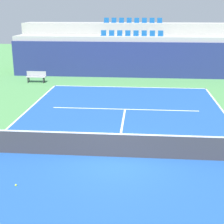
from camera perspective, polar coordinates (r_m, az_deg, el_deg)
name	(u,v)px	position (r m, az deg, el deg)	size (l,w,h in m)	color
ground_plane	(117,157)	(13.28, 0.81, -7.56)	(80.00, 80.00, 0.00)	#4C8C4C
court_surface	(117,157)	(13.28, 0.81, -7.54)	(11.00, 24.00, 0.01)	#1E4C99
baseline_far	(129,87)	(24.62, 2.85, 4.19)	(11.00, 0.10, 0.00)	white
service_line_far	(125,109)	(19.26, 2.20, 0.47)	(8.26, 0.10, 0.00)	white
centre_service_line	(122,129)	(16.23, 1.64, -2.79)	(0.10, 6.40, 0.00)	white
back_wall	(131,60)	(27.90, 3.19, 8.70)	(19.60, 0.30, 2.86)	navy
stands_tier_lower	(131,55)	(29.21, 3.28, 9.45)	(19.60, 2.40, 3.23)	#9E9E99
stands_tier_upper	(132,47)	(31.53, 3.44, 10.90)	(19.60, 2.40, 4.18)	#9E9E99
seating_row_lower	(132,34)	(29.12, 3.35, 12.88)	(5.20, 0.44, 0.44)	#145193
seating_row_upper	(133,21)	(31.46, 3.52, 14.93)	(5.20, 0.44, 0.44)	#145193
tennis_net	(117,145)	(13.07, 0.82, -5.54)	(11.08, 0.08, 1.07)	black
player_bench	(36,76)	(26.71, -12.61, 5.92)	(1.50, 0.40, 0.85)	#99999E
tennis_ball_1	(16,185)	(11.68, -15.82, -11.71)	(0.07, 0.07, 0.07)	#CCE033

